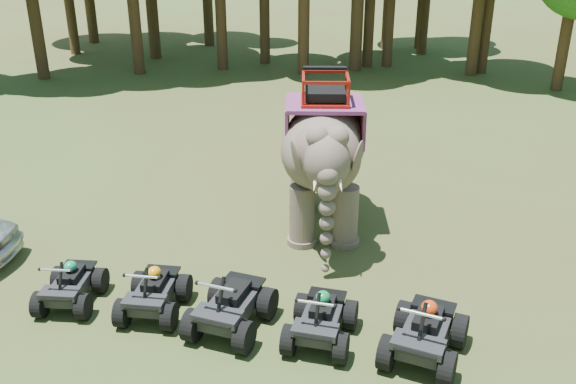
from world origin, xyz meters
name	(u,v)px	position (x,y,z in m)	size (l,w,h in m)	color
ground	(275,292)	(0.00, 0.00, 0.00)	(110.00, 110.00, 0.00)	#47381E
elephant	(324,153)	(0.37, 3.45, 2.05)	(2.15, 4.89, 4.11)	brown
atv_0	(69,280)	(-4.08, -1.46, 0.58)	(1.14, 1.56, 1.16)	black
atv_1	(153,287)	(-2.23, -1.33, 0.61)	(1.21, 1.66, 1.23)	black
atv_2	(231,299)	(-0.50, -1.46, 0.69)	(1.35, 1.85, 1.37)	black
atv_3	(321,313)	(1.32, -1.40, 0.63)	(1.23, 1.69, 1.25)	black
atv_4	(426,326)	(3.29, -1.41, 0.69)	(1.35, 1.85, 1.37)	black
tree_2	(570,10)	(8.11, 19.54, 3.57)	(5.00, 5.00, 7.15)	#195114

